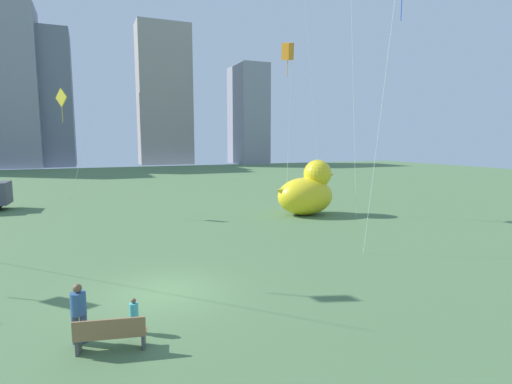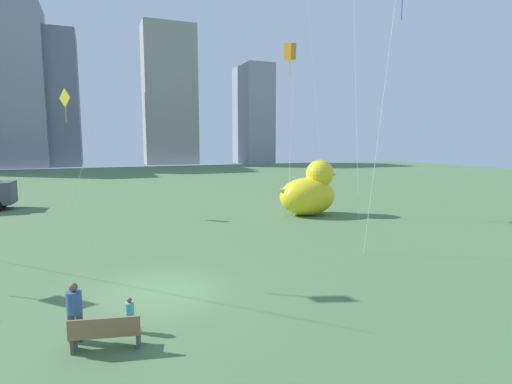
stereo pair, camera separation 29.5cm
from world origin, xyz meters
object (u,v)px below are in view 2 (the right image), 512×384
Objects in this scene: giant_inflatable_duck at (309,192)px; kite_orange at (290,52)px; park_bench at (106,332)px; person_child at (130,313)px; kite_yellow at (66,102)px; person_adult at (75,309)px.

kite_orange is (-1.21, 0.88, 9.58)m from giant_inflatable_duck.
person_child is (0.65, 0.80, 0.07)m from park_bench.
kite_yellow reaches higher than person_child.
giant_inflatable_duck reaches higher than park_bench.
person_adult is 1.62× the size of person_child.
kite_orange is (12.69, 15.22, 10.76)m from park_bench.
kite_orange is (14.41, -5.83, 3.36)m from kite_yellow.
giant_inflatable_duck is at bearing -23.25° from kite_yellow.
park_bench is 0.15× the size of kite_orange.
person_adult reaches higher than park_bench.
person_adult is at bearing -132.88° from kite_orange.
park_bench is 22.38m from kite_yellow.
person_child is 21.67m from kite_yellow.
person_child is 0.08× the size of kite_orange.
kite_yellow is at bearing 157.97° from kite_orange.
kite_yellow is 0.74× the size of kite_orange.
person_adult is (-0.72, 0.78, 0.40)m from park_bench.
kite_orange reaches higher than kite_yellow.
person_adult is at bearing -137.14° from giant_inflatable_duck.
kite_orange is at bearing -22.03° from kite_yellow.
giant_inflatable_duck is at bearing 42.86° from person_adult.
giant_inflatable_duck is (13.90, 14.34, 1.18)m from park_bench.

